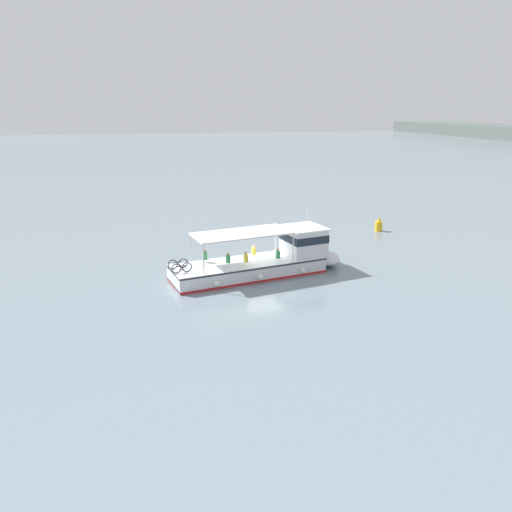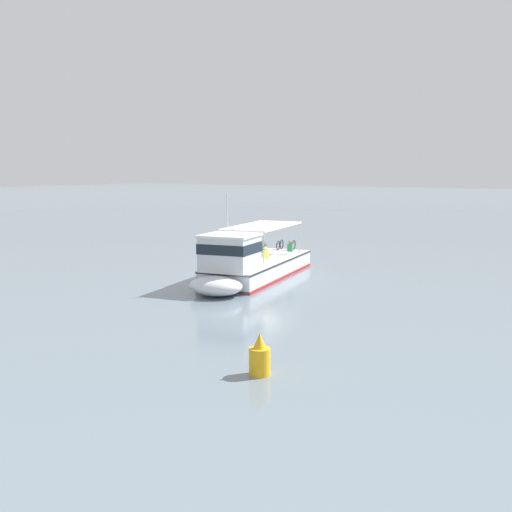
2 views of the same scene
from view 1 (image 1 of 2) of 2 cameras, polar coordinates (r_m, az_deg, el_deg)
ground_plane at (r=34.67m, az=0.87°, el=-1.99°), size 400.00×400.00×0.00m
ferry_main at (r=34.33m, az=1.54°, el=-0.41°), size 5.50×13.06×5.32m
channel_buoy at (r=47.81m, az=14.29°, el=3.55°), size 0.70×0.70×1.40m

